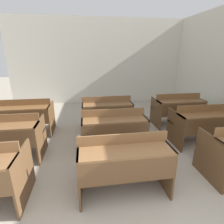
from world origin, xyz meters
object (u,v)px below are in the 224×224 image
object	(u,v)px
bench_second_center	(114,128)
bench_third_center	(107,111)
bench_third_left	(25,115)
bench_third_right	(178,108)
bench_second_right	(203,123)
wastepaper_bin	(197,110)
bench_second_left	(5,135)
bench_front_center	(123,160)

from	to	relation	value
bench_second_center	bench_third_center	bearing A→B (deg)	90.25
bench_third_left	bench_third_right	world-z (taller)	same
bench_second_right	bench_third_center	distance (m)	2.19
wastepaper_bin	bench_second_left	bearing A→B (deg)	-161.07
bench_third_center	bench_second_center	bearing A→B (deg)	-89.75
bench_second_right	wastepaper_bin	bearing A→B (deg)	58.40
wastepaper_bin	bench_second_right	bearing A→B (deg)	-121.60
bench_second_left	bench_third_right	world-z (taller)	same
bench_front_center	bench_third_center	world-z (taller)	same
bench_front_center	bench_second_left	size ratio (longest dim) A/B	1.00
bench_second_right	bench_third_left	bearing A→B (deg)	165.00
bench_front_center	wastepaper_bin	xyz separation A→B (m)	(2.98, 2.76, -0.30)
bench_second_center	bench_third_center	size ratio (longest dim) A/B	1.00
bench_third_right	bench_third_center	bearing A→B (deg)	-179.58
bench_second_center	wastepaper_bin	distance (m)	3.40
bench_front_center	bench_second_center	bearing A→B (deg)	88.02
bench_second_left	bench_second_center	bearing A→B (deg)	0.75
bench_front_center	wastepaper_bin	distance (m)	4.07
bench_second_left	bench_second_right	bearing A→B (deg)	0.39
bench_third_center	bench_third_right	world-z (taller)	same
bench_second_left	bench_third_left	size ratio (longest dim) A/B	1.00
bench_third_left	bench_third_right	size ratio (longest dim) A/B	1.00
bench_second_center	bench_third_right	xyz separation A→B (m)	(1.92, 1.06, 0.00)
bench_second_right	wastepaper_bin	xyz separation A→B (m)	(1.02, 1.66, -0.30)
bench_second_center	bench_second_right	distance (m)	1.92
bench_second_left	bench_third_left	bearing A→B (deg)	89.46
bench_second_right	bench_second_left	bearing A→B (deg)	-179.61
bench_third_center	bench_second_left	bearing A→B (deg)	-151.44
bench_second_right	bench_third_right	distance (m)	1.06
bench_third_center	wastepaper_bin	distance (m)	3.03
bench_second_left	bench_second_right	distance (m)	3.90
bench_second_left	bench_third_left	world-z (taller)	same
bench_second_right	bench_third_right	xyz separation A→B (m)	(-0.00, 1.06, 0.00)
bench_third_left	bench_third_right	distance (m)	3.89
bench_third_left	wastepaper_bin	world-z (taller)	bench_third_left
bench_third_right	bench_third_left	bearing A→B (deg)	-179.72
bench_third_center	bench_third_right	bearing A→B (deg)	0.42
bench_third_right	wastepaper_bin	world-z (taller)	bench_third_right
bench_front_center	bench_third_center	bearing A→B (deg)	89.11
bench_front_center	bench_third_center	distance (m)	2.14
bench_second_left	bench_third_left	distance (m)	1.07
bench_second_right	bench_third_right	size ratio (longest dim) A/B	1.00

